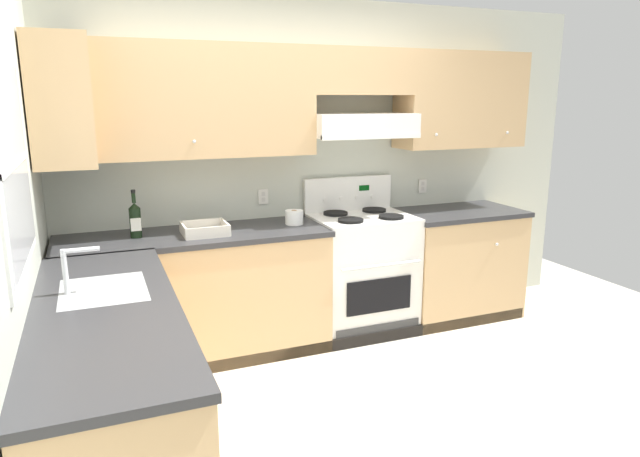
% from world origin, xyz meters
% --- Properties ---
extents(ground_plane, '(7.04, 7.04, 0.00)m').
position_xyz_m(ground_plane, '(0.00, 0.00, 0.00)').
color(ground_plane, beige).
extents(wall_back, '(4.68, 0.57, 2.55)m').
position_xyz_m(wall_back, '(0.41, 1.53, 1.48)').
color(wall_back, beige).
rests_on(wall_back, ground_plane).
extents(wall_left, '(0.47, 4.00, 2.55)m').
position_xyz_m(wall_left, '(-1.59, 0.23, 1.34)').
color(wall_left, beige).
rests_on(wall_left, ground_plane).
extents(counter_back_run, '(3.60, 0.65, 0.91)m').
position_xyz_m(counter_back_run, '(0.15, 1.24, 0.45)').
color(counter_back_run, tan).
rests_on(counter_back_run, ground_plane).
extents(counter_left_run, '(0.63, 1.91, 1.13)m').
position_xyz_m(counter_left_run, '(-1.24, -0.00, 0.46)').
color(counter_left_run, tan).
rests_on(counter_left_run, ground_plane).
extents(stove, '(0.76, 0.62, 1.20)m').
position_xyz_m(stove, '(0.66, 1.25, 0.48)').
color(stove, white).
rests_on(stove, ground_plane).
extents(wine_bottle, '(0.08, 0.08, 0.32)m').
position_xyz_m(wine_bottle, '(-1.01, 1.28, 1.04)').
color(wine_bottle, black).
rests_on(wine_bottle, counter_back_run).
extents(bowl, '(0.30, 0.28, 0.08)m').
position_xyz_m(bowl, '(-0.57, 1.20, 0.94)').
color(bowl, beige).
rests_on(bowl, counter_back_run).
extents(paper_towel_roll, '(0.13, 0.13, 0.10)m').
position_xyz_m(paper_towel_roll, '(0.11, 1.27, 0.96)').
color(paper_towel_roll, white).
rests_on(paper_towel_roll, counter_back_run).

